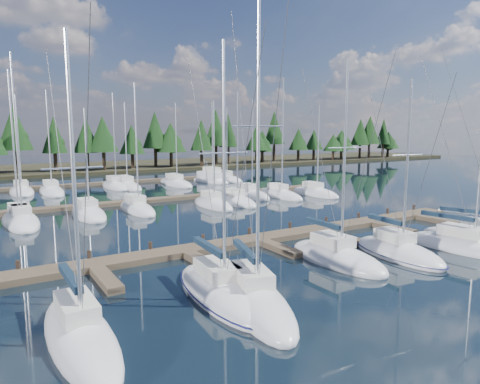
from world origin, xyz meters
TOP-DOWN VIEW (x-y plane):
  - ground at (0.00, 30.00)m, footprint 260.00×260.00m
  - far_shore at (0.00, 90.00)m, footprint 220.00×30.00m
  - main_dock at (0.00, 17.36)m, footprint 44.00×6.13m
  - back_docks at (0.00, 49.58)m, footprint 50.00×21.80m
  - front_sailboat_0 at (-14.63, 8.80)m, footprint 2.43×8.67m
  - front_sailboat_1 at (-7.61, 9.94)m, footprint 3.70×9.56m
  - front_sailboat_2 at (-6.66, 8.32)m, footprint 5.19×9.62m
  - front_sailboat_3 at (1.62, 11.24)m, footprint 3.13×8.08m
  - front_sailboat_4 at (5.99, 9.94)m, footprint 3.92×8.09m
  - front_sailboat_5 at (11.19, 8.25)m, footprint 4.02×9.33m
  - back_sailboat_rows at (-0.20, 44.74)m, footprint 44.34×30.83m
  - motor_yacht_right at (15.05, 53.95)m, footprint 4.45×8.66m
  - tree_line at (-2.90, 80.26)m, footprint 183.90×11.67m

SIDE VIEW (x-z plane):
  - ground at x=0.00m, z-range 0.00..0.00m
  - back_docks at x=0.00m, z-range 0.00..0.40m
  - main_dock at x=0.00m, z-range -0.25..0.65m
  - back_sailboat_rows at x=-0.20m, z-range -7.59..8.12m
  - front_sailboat_1 at x=-7.61m, z-range -6.35..6.90m
  - front_sailboat_4 at x=5.99m, z-range -5.90..6.46m
  - front_sailboat_3 at x=1.62m, z-range -6.36..6.93m
  - front_sailboat_0 at x=-14.63m, z-range -6.05..6.63m
  - front_sailboat_5 at x=11.19m, z-range -7.13..7.71m
  - far_shore at x=0.00m, z-range 0.00..0.60m
  - front_sailboat_2 at x=-6.66m, z-range -7.45..8.05m
  - motor_yacht_right at x=15.05m, z-range -1.60..2.52m
  - tree_line at x=-2.90m, z-range 0.88..14.10m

